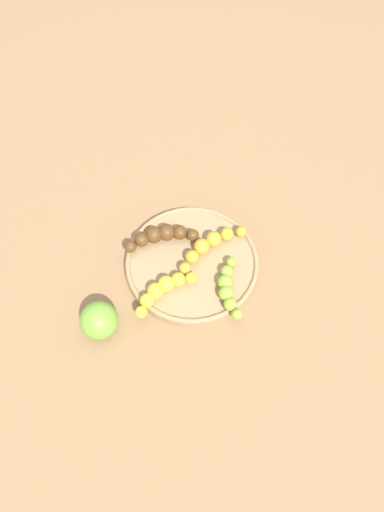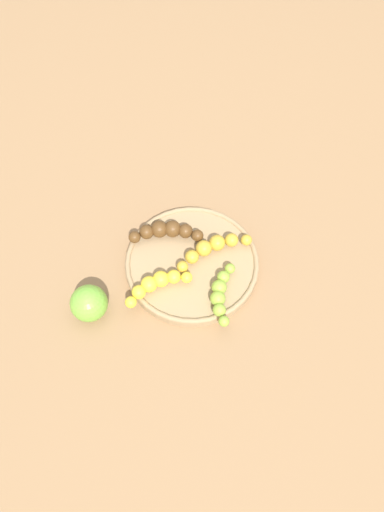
{
  "view_description": "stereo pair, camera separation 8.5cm",
  "coord_description": "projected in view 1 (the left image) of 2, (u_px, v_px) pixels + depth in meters",
  "views": [
    {
      "loc": [
        -0.06,
        0.45,
        0.79
      ],
      "look_at": [
        0.0,
        0.0,
        0.04
      ],
      "focal_mm": 32.65,
      "sensor_mm": 36.0,
      "label": 1
    },
    {
      "loc": [
        -0.15,
        0.43,
        0.79
      ],
      "look_at": [
        0.0,
        0.0,
        0.04
      ],
      "focal_mm": 32.65,
      "sensor_mm": 36.0,
      "label": 2
    }
  ],
  "objects": [
    {
      "name": "ground_plane",
      "position": [
        192.0,
        266.0,
        0.91
      ],
      "size": [
        2.4,
        2.4,
        0.0
      ],
      "primitive_type": "plane",
      "color": "#936D47"
    },
    {
      "name": "banana_overripe",
      "position": [
        161.0,
        236.0,
        0.9
      ],
      "size": [
        0.14,
        0.07,
        0.03
      ],
      "rotation": [
        0.0,
        0.0,
        5.07
      ],
      "color": "#593819",
      "rests_on": "fruit_bowl"
    },
    {
      "name": "banana_green",
      "position": [
        228.0,
        287.0,
        0.85
      ],
      "size": [
        0.05,
        0.13,
        0.03
      ],
      "rotation": [
        0.0,
        0.0,
        0.19
      ],
      "color": "#8CAD38",
      "rests_on": "fruit_bowl"
    },
    {
      "name": "banana_spotted",
      "position": [
        209.0,
        245.0,
        0.9
      ],
      "size": [
        0.12,
        0.12,
        0.03
      ],
      "rotation": [
        0.0,
        0.0,
        5.49
      ],
      "color": "gold",
      "rests_on": "fruit_bowl"
    },
    {
      "name": "apple_green",
      "position": [
        99.0,
        320.0,
        0.82
      ],
      "size": [
        0.07,
        0.07,
        0.07
      ],
      "primitive_type": "sphere",
      "color": "#72B238",
      "rests_on": "ground_plane"
    },
    {
      "name": "banana_yellow",
      "position": [
        163.0,
        289.0,
        0.85
      ],
      "size": [
        0.1,
        0.1,
        0.03
      ],
      "rotation": [
        0.0,
        0.0,
        5.51
      ],
      "color": "yellow",
      "rests_on": "fruit_bowl"
    },
    {
      "name": "fruit_bowl",
      "position": [
        192.0,
        263.0,
        0.9
      ],
      "size": [
        0.26,
        0.26,
        0.02
      ],
      "color": "#A08259",
      "rests_on": "ground_plane"
    }
  ]
}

